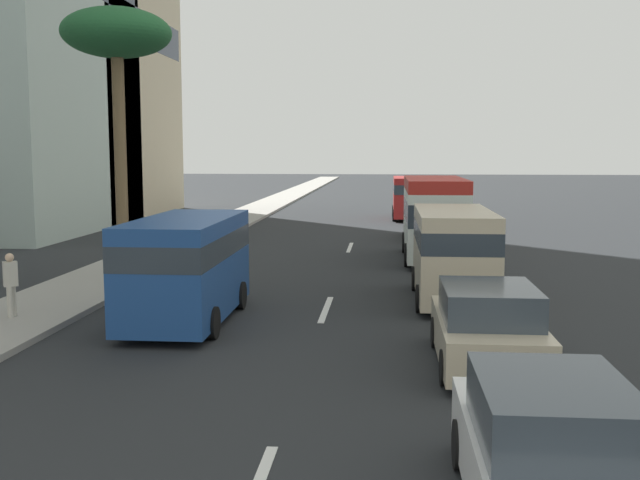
# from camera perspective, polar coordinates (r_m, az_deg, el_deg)

# --- Properties ---
(ground_plane) EXTENTS (198.00, 198.00, 0.00)m
(ground_plane) POSITION_cam_1_polar(r_m,az_deg,el_deg) (35.57, 2.60, 0.19)
(ground_plane) COLOR #26282B
(sidewalk_right) EXTENTS (162.00, 2.88, 0.15)m
(sidewalk_right) POSITION_cam_1_polar(r_m,az_deg,el_deg) (36.63, -8.99, 0.42)
(sidewalk_right) COLOR #9E9B93
(sidewalk_right) RESTS_ON ground_plane
(lane_stripe_mid) EXTENTS (3.20, 0.16, 0.01)m
(lane_stripe_mid) POSITION_cam_1_polar(r_m,az_deg,el_deg) (19.48, 0.46, -5.31)
(lane_stripe_mid) COLOR silver
(lane_stripe_mid) RESTS_ON ground_plane
(lane_stripe_far) EXTENTS (3.20, 0.16, 0.01)m
(lane_stripe_far) POSITION_cam_1_polar(r_m,az_deg,el_deg) (31.89, 2.30, -0.57)
(lane_stripe_far) COLOR silver
(lane_stripe_far) RESTS_ON ground_plane
(car_lead) EXTENTS (4.40, 1.80, 1.63)m
(car_lead) POSITION_cam_1_polar(r_m,az_deg,el_deg) (35.49, 8.23, 1.36)
(car_lead) COLOR beige
(car_lead) RESTS_ON ground_plane
(van_second) EXTENTS (5.26, 2.18, 2.52)m
(van_second) POSITION_cam_1_polar(r_m,az_deg,el_deg) (18.11, -10.18, -1.73)
(van_second) COLOR #1E478C
(van_second) RESTS_ON ground_plane
(car_third) EXTENTS (4.16, 1.93, 1.59)m
(car_third) POSITION_cam_1_polar(r_m,az_deg,el_deg) (14.60, 12.67, -6.58)
(car_third) COLOR beige
(car_third) RESTS_ON ground_plane
(minibus_fourth) EXTENTS (6.41, 2.30, 3.09)m
(minibus_fourth) POSITION_cam_1_polar(r_m,az_deg,el_deg) (28.46, 8.72, 1.89)
(minibus_fourth) COLOR silver
(minibus_fourth) RESTS_ON ground_plane
(van_fifth) EXTENTS (5.01, 2.22, 2.54)m
(van_fifth) POSITION_cam_1_polar(r_m,az_deg,el_deg) (45.41, 6.97, 3.42)
(van_fifth) COLOR #A51E1E
(van_fifth) RESTS_ON ground_plane
(van_sixth) EXTENTS (5.06, 2.11, 2.51)m
(van_sixth) POSITION_cam_1_polar(r_m,az_deg,el_deg) (20.60, 10.16, -0.72)
(van_sixth) COLOR beige
(van_sixth) RESTS_ON ground_plane
(car_seventh) EXTENTS (4.06, 1.82, 1.65)m
(car_seventh) POSITION_cam_1_polar(r_m,az_deg,el_deg) (8.90, 17.04, -15.37)
(car_seventh) COLOR white
(car_seventh) RESTS_ON ground_plane
(pedestrian_mid_block) EXTENTS (0.36, 0.39, 1.54)m
(pedestrian_mid_block) POSITION_cam_1_polar(r_m,az_deg,el_deg) (19.25, -22.58, -3.01)
(pedestrian_mid_block) COLOR beige
(pedestrian_mid_block) RESTS_ON sidewalk_right
(palm_tree) EXTENTS (3.45, 3.45, 8.43)m
(palm_tree) POSITION_cam_1_polar(r_m,az_deg,el_deg) (25.13, -15.28, 14.54)
(palm_tree) COLOR brown
(palm_tree) RESTS_ON sidewalk_right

